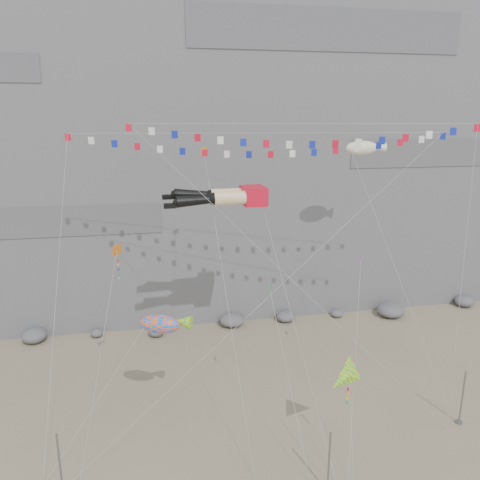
{
  "coord_description": "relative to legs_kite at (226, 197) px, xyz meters",
  "views": [
    {
      "loc": [
        -7.88,
        -28.62,
        21.99
      ],
      "look_at": [
        -0.63,
        9.0,
        11.71
      ],
      "focal_mm": 35.0,
      "sensor_mm": 36.0,
      "label": 1
    }
  ],
  "objects": [
    {
      "name": "small_kite_b",
      "position": [
        10.02,
        -3.13,
        -4.97
      ],
      "size": [
        5.36,
        10.76,
        15.78
      ],
      "color": "purple",
      "rests_on": "ground"
    },
    {
      "name": "ground",
      "position": [
        2.18,
        -6.64,
        -15.87
      ],
      "size": [
        120.0,
        120.0,
        0.0
      ],
      "primitive_type": "plane",
      "color": "gray",
      "rests_on": "ground"
    },
    {
      "name": "anchor_pole_right",
      "position": [
        15.79,
        -9.07,
        -13.74
      ],
      "size": [
        0.12,
        0.12,
        4.25
      ],
      "primitive_type": "cylinder",
      "color": "slate",
      "rests_on": "ground"
    },
    {
      "name": "fish_windsock",
      "position": [
        -5.55,
        -5.88,
        -7.49
      ],
      "size": [
        9.77,
        5.67,
        12.12
      ],
      "color": "#FF560D",
      "rests_on": "ground"
    },
    {
      "name": "flag_banner_lower",
      "position": [
        5.14,
        -2.31,
        5.46
      ],
      "size": [
        24.36,
        10.03,
        24.39
      ],
      "color": "red",
      "rests_on": "ground"
    },
    {
      "name": "harlequin_kite",
      "position": [
        -8.19,
        -3.39,
        -2.93
      ],
      "size": [
        3.65,
        8.04,
        15.02
      ],
      "color": "red",
      "rests_on": "ground"
    },
    {
      "name": "anchor_pole_left",
      "position": [
        -11.81,
        -10.27,
        -13.86
      ],
      "size": [
        0.12,
        0.12,
        4.02
      ],
      "primitive_type": "cylinder",
      "color": "slate",
      "rests_on": "ground"
    },
    {
      "name": "anchor_pole_center",
      "position": [
        3.9,
        -13.32,
        -13.79
      ],
      "size": [
        0.12,
        0.12,
        4.15
      ],
      "primitive_type": "cylinder",
      "color": "slate",
      "rests_on": "ground"
    },
    {
      "name": "flag_banner_upper",
      "position": [
        2.96,
        1.47,
        4.7
      ],
      "size": [
        30.62,
        15.16,
        29.04
      ],
      "color": "red",
      "rests_on": "ground"
    },
    {
      "name": "blimp_windsock",
      "position": [
        13.04,
        4.32,
        3.23
      ],
      "size": [
        5.0,
        13.02,
        22.84
      ],
      "color": "#F1EAC6",
      "rests_on": "ground"
    },
    {
      "name": "delta_kite",
      "position": [
        5.94,
        -10.98,
        -9.68
      ],
      "size": [
        2.69,
        5.32,
        8.31
      ],
      "color": "yellow",
      "rests_on": "ground"
    },
    {
      "name": "cliff",
      "position": [
        2.18,
        25.36,
        9.13
      ],
      "size": [
        80.0,
        28.0,
        50.0
      ],
      "primitive_type": "cube",
      "color": "slate",
      "rests_on": "ground"
    },
    {
      "name": "legs_kite",
      "position": [
        0.0,
        0.0,
        0.0
      ],
      "size": [
        9.38,
        15.59,
        21.43
      ],
      "rotation": [
        0.0,
        0.0,
        0.04
      ],
      "color": "red",
      "rests_on": "ground"
    },
    {
      "name": "small_kite_a",
      "position": [
        -1.28,
        2.86,
        2.93
      ],
      "size": [
        1.78,
        15.31,
        24.08
      ],
      "color": "orange",
      "rests_on": "ground"
    },
    {
      "name": "talus_boulders",
      "position": [
        2.18,
        10.36,
        -15.27
      ],
      "size": [
        60.0,
        3.0,
        1.2
      ],
      "primitive_type": null,
      "color": "slate",
      "rests_on": "ground"
    },
    {
      "name": "small_kite_c",
      "position": [
        1.96,
        -6.36,
        -5.5
      ],
      "size": [
        1.77,
        6.94,
        12.26
      ],
      "color": "green",
      "rests_on": "ground"
    }
  ]
}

